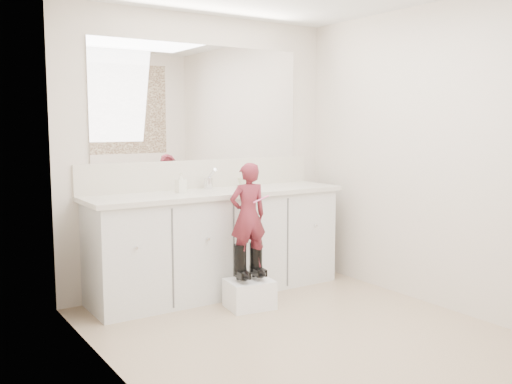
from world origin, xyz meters
TOP-DOWN VIEW (x-y plane):
  - floor at (0.00, 0.00)m, footprint 3.00×3.00m
  - wall_back at (0.00, 1.50)m, footprint 2.60×0.00m
  - wall_left at (-1.30, 0.00)m, footprint 0.00×3.00m
  - wall_right at (1.30, 0.00)m, footprint 0.00×3.00m
  - vanity_cabinet at (0.00, 1.23)m, footprint 2.20×0.55m
  - countertop at (0.00, 1.21)m, footprint 2.28×0.58m
  - backsplash at (0.00, 1.49)m, footprint 2.28×0.03m
  - mirror at (0.00, 1.49)m, footprint 2.00×0.02m
  - faucet at (0.00, 1.38)m, footprint 0.08×0.08m
  - cup at (0.30, 1.28)m, footprint 0.11×0.11m
  - soap_bottle at (-0.32, 1.27)m, footprint 0.08×0.08m
  - step_stool at (0.00, 0.72)m, footprint 0.39×0.34m
  - boot_left at (-0.07, 0.74)m, footprint 0.13×0.21m
  - boot_right at (0.08, 0.74)m, footprint 0.13×0.21m
  - toddler at (0.00, 0.74)m, footprint 0.33×0.24m
  - toothbrush at (0.07, 0.66)m, footprint 0.14×0.03m

SIDE VIEW (x-z plane):
  - floor at x=0.00m, z-range 0.00..0.00m
  - step_stool at x=0.00m, z-range 0.00..0.23m
  - boot_left at x=-0.07m, z-range 0.23..0.52m
  - boot_right at x=0.08m, z-range 0.23..0.52m
  - vanity_cabinet at x=0.00m, z-range 0.00..0.85m
  - toddler at x=0.00m, z-range 0.33..1.16m
  - countertop at x=0.00m, z-range 0.85..0.89m
  - toothbrush at x=0.07m, z-range 0.85..0.90m
  - cup at x=0.30m, z-range 0.89..0.98m
  - faucet at x=0.00m, z-range 0.89..0.99m
  - soap_bottle at x=-0.32m, z-range 0.89..1.06m
  - backsplash at x=0.00m, z-range 0.89..1.14m
  - wall_back at x=0.00m, z-range -0.10..2.50m
  - wall_left at x=-1.30m, z-range -0.30..2.70m
  - wall_right at x=1.30m, z-range -0.30..2.70m
  - mirror at x=0.00m, z-range 1.14..2.14m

